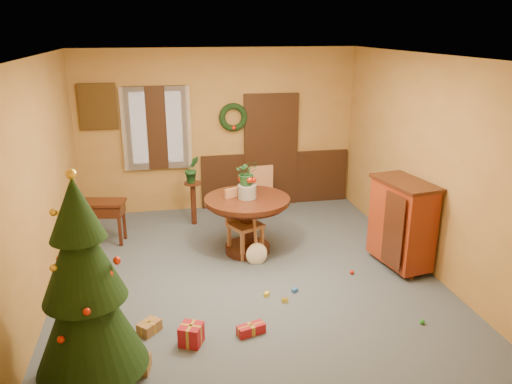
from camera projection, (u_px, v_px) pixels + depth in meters
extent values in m
plane|color=#3A4755|center=(247.00, 273.00, 6.87)|extent=(5.50, 5.50, 0.00)
plane|color=silver|center=(245.00, 56.00, 5.96)|extent=(5.50, 5.50, 0.00)
plane|color=olive|center=(219.00, 131.00, 8.98)|extent=(5.00, 0.00, 5.00)
plane|color=olive|center=(308.00, 269.00, 3.86)|extent=(5.00, 0.00, 5.00)
plane|color=olive|center=(40.00, 184.00, 5.96)|extent=(0.00, 5.50, 5.50)
plane|color=olive|center=(424.00, 162.00, 6.88)|extent=(0.00, 5.50, 5.50)
cube|color=black|center=(276.00, 179.00, 9.43)|extent=(2.80, 0.06, 1.00)
cube|color=black|center=(271.00, 151.00, 9.23)|extent=(1.00, 0.08, 2.10)
cube|color=white|center=(270.00, 153.00, 9.28)|extent=(0.80, 0.03, 1.90)
cube|color=black|center=(157.00, 128.00, 8.70)|extent=(1.05, 0.08, 1.45)
cube|color=white|center=(157.00, 128.00, 8.72)|extent=(0.88, 0.03, 1.25)
cube|color=white|center=(134.00, 129.00, 8.58)|extent=(0.42, 0.02, 1.45)
cube|color=white|center=(179.00, 128.00, 8.72)|extent=(0.42, 0.02, 1.45)
torus|color=black|center=(233.00, 117.00, 8.87)|extent=(0.51, 0.11, 0.51)
cube|color=#4C3819|center=(98.00, 107.00, 8.40)|extent=(0.62, 0.05, 0.78)
cube|color=gray|center=(98.00, 106.00, 8.43)|extent=(0.48, 0.02, 0.62)
cylinder|color=black|center=(247.00, 200.00, 7.27)|extent=(1.25, 1.25, 0.07)
cylinder|color=black|center=(247.00, 204.00, 7.29)|extent=(1.12, 1.12, 0.04)
cylinder|color=black|center=(247.00, 226.00, 7.40)|extent=(0.20, 0.20, 0.69)
cylinder|color=black|center=(247.00, 248.00, 7.52)|extent=(0.67, 0.67, 0.11)
cylinder|color=slate|center=(247.00, 191.00, 7.23)|extent=(0.27, 0.27, 0.20)
imported|color=#1E4C23|center=(247.00, 173.00, 7.14)|extent=(0.34, 0.29, 0.37)
cube|color=#A86C43|center=(245.00, 225.00, 7.32)|extent=(0.57, 0.57, 0.05)
cube|color=#A86C43|center=(238.00, 204.00, 7.38)|extent=(0.41, 0.22, 0.51)
cube|color=#A86C43|center=(248.00, 234.00, 7.63)|extent=(0.06, 0.06, 0.44)
cube|color=#A86C43|center=(229.00, 239.00, 7.43)|extent=(0.06, 0.06, 0.44)
cube|color=#A86C43|center=(262.00, 241.00, 7.36)|extent=(0.06, 0.06, 0.44)
cube|color=#A86C43|center=(242.00, 247.00, 7.16)|extent=(0.06, 0.06, 0.44)
cube|color=#A86C43|center=(258.00, 191.00, 8.86)|extent=(0.47, 0.47, 0.05)
cube|color=#A86C43|center=(261.00, 180.00, 8.60)|extent=(0.42, 0.09, 0.50)
cube|color=#A86C43|center=(252.00, 208.00, 8.73)|extent=(0.05, 0.05, 0.43)
cube|color=#A86C43|center=(270.00, 206.00, 8.83)|extent=(0.05, 0.05, 0.43)
cube|color=#A86C43|center=(246.00, 202.00, 9.04)|extent=(0.05, 0.05, 0.43)
cube|color=#A86C43|center=(264.00, 200.00, 9.14)|extent=(0.05, 0.05, 0.43)
cylinder|color=black|center=(193.00, 204.00, 8.49)|extent=(0.09, 0.09, 0.72)
cylinder|color=black|center=(193.00, 183.00, 8.38)|extent=(0.29, 0.29, 0.03)
imported|color=#19471E|center=(192.00, 169.00, 8.30)|extent=(0.31, 0.28, 0.46)
cylinder|color=#382111|center=(95.00, 372.00, 4.74)|extent=(0.13, 0.13, 0.22)
cone|color=black|center=(87.00, 309.00, 4.53)|extent=(1.03, 1.03, 1.21)
cone|color=black|center=(81.00, 253.00, 4.35)|extent=(0.75, 0.75, 0.89)
cone|color=black|center=(75.00, 208.00, 4.22)|extent=(0.49, 0.49, 0.56)
sphere|color=yellow|center=(71.00, 174.00, 4.12)|extent=(0.09, 0.09, 0.09)
cube|color=black|center=(99.00, 203.00, 7.66)|extent=(0.83, 0.52, 0.05)
cube|color=black|center=(99.00, 210.00, 7.69)|extent=(0.78, 0.48, 0.16)
cube|color=black|center=(79.00, 225.00, 7.71)|extent=(0.10, 0.28, 0.64)
cube|color=black|center=(123.00, 222.00, 7.83)|extent=(0.10, 0.28, 0.64)
cube|color=#551A09|center=(402.00, 223.00, 6.89)|extent=(0.61, 0.99, 1.15)
cube|color=black|center=(406.00, 183.00, 6.70)|extent=(0.67, 1.06, 0.05)
cylinder|color=black|center=(411.00, 276.00, 6.72)|extent=(0.06, 0.06, 0.08)
cylinder|color=black|center=(386.00, 251.00, 7.44)|extent=(0.06, 0.06, 0.08)
cube|color=brown|center=(135.00, 364.00, 4.91)|extent=(0.32, 0.26, 0.15)
cube|color=#AB882D|center=(135.00, 364.00, 4.91)|extent=(0.29, 0.09, 0.15)
cube|color=#AB882D|center=(135.00, 364.00, 4.91)|extent=(0.08, 0.21, 0.15)
cube|color=maroon|center=(191.00, 335.00, 5.31)|extent=(0.30, 0.30, 0.22)
cube|color=#AB882D|center=(191.00, 335.00, 5.31)|extent=(0.22, 0.13, 0.23)
cube|color=#AB882D|center=(191.00, 335.00, 5.31)|extent=(0.13, 0.22, 0.23)
cube|color=brown|center=(149.00, 327.00, 5.53)|extent=(0.29, 0.29, 0.13)
cube|color=#AB882D|center=(149.00, 327.00, 5.53)|extent=(0.19, 0.19, 0.13)
cube|color=#AB882D|center=(149.00, 327.00, 5.53)|extent=(0.15, 0.14, 0.13)
cube|color=maroon|center=(251.00, 329.00, 5.51)|extent=(0.33, 0.21, 0.11)
cube|color=#AB882D|center=(251.00, 329.00, 5.51)|extent=(0.31, 0.11, 0.11)
cube|color=#AB882D|center=(251.00, 329.00, 5.51)|extent=(0.08, 0.14, 0.11)
cube|color=#2A64B6|center=(295.00, 290.00, 6.38)|extent=(0.09, 0.08, 0.05)
sphere|color=#289227|center=(422.00, 322.00, 5.69)|extent=(0.06, 0.06, 0.06)
cube|color=gold|center=(267.00, 294.00, 6.29)|extent=(0.09, 0.09, 0.05)
sphere|color=red|center=(352.00, 272.00, 6.84)|extent=(0.06, 0.06, 0.06)
cube|color=yellow|center=(285.00, 300.00, 6.15)|extent=(0.09, 0.06, 0.05)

